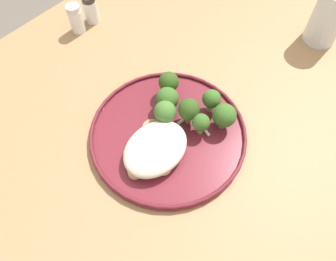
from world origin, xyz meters
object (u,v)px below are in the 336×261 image
(broccoli_floret_split_head, at_px, (200,122))
(broccoli_floret_rear_charred, at_px, (167,99))
(seared_scallop_left_edge, at_px, (152,128))
(seared_scallop_right_edge, at_px, (160,149))
(broccoli_floret_left_leaning, at_px, (169,83))
(pepper_shaker, at_px, (91,9))
(dinner_plate, at_px, (168,134))
(broccoli_floret_right_tilted, at_px, (224,116))
(broccoli_floret_center_pile, at_px, (189,110))
(broccoli_floret_small_sprig, at_px, (167,110))
(broccoli_floret_front_edge, at_px, (211,99))
(salt_shaker, at_px, (76,19))
(water_glass, at_px, (327,20))
(seared_scallop_on_noodles, at_px, (135,172))
(seared_scallop_large_seared, at_px, (164,167))
(seared_scallop_center_golden, at_px, (135,153))
(seared_scallop_half_hidden, at_px, (147,151))

(broccoli_floret_split_head, xyz_separation_m, broccoli_floret_rear_charred, (-0.00, 0.08, 0.00))
(seared_scallop_left_edge, height_order, seared_scallop_right_edge, seared_scallop_right_edge)
(broccoli_floret_left_leaning, bearing_deg, pepper_shaker, 79.42)
(dinner_plate, height_order, broccoli_floret_right_tilted, broccoli_floret_right_tilted)
(broccoli_floret_center_pile, distance_m, pepper_shaker, 0.36)
(broccoli_floret_small_sprig, bearing_deg, seared_scallop_right_edge, -148.68)
(broccoli_floret_front_edge, relative_size, broccoli_floret_right_tilted, 0.91)
(broccoli_floret_right_tilted, height_order, salt_shaker, same)
(broccoli_floret_rear_charred, distance_m, broccoli_floret_left_leaning, 0.04)
(broccoli_floret_front_edge, relative_size, broccoli_floret_small_sprig, 0.93)
(seared_scallop_right_edge, bearing_deg, pepper_shaker, 65.83)
(broccoli_floret_split_head, relative_size, broccoli_floret_center_pile, 0.82)
(dinner_plate, distance_m, broccoli_floret_right_tilted, 0.11)
(seared_scallop_right_edge, relative_size, broccoli_floret_center_pile, 0.47)
(seared_scallop_left_edge, relative_size, pepper_shaker, 0.52)
(broccoli_floret_split_head, relative_size, broccoli_floret_right_tilted, 0.84)
(water_glass, bearing_deg, seared_scallop_on_noodles, 171.87)
(broccoli_floret_rear_charred, height_order, broccoli_floret_small_sprig, broccoli_floret_small_sprig)
(seared_scallop_large_seared, height_order, broccoli_floret_center_pile, broccoli_floret_center_pile)
(seared_scallop_left_edge, distance_m, broccoli_floret_left_leaning, 0.10)
(dinner_plate, bearing_deg, water_glass, -11.60)
(seared_scallop_right_edge, relative_size, broccoli_floret_left_leaning, 0.48)
(seared_scallop_on_noodles, distance_m, seared_scallop_right_edge, 0.06)
(broccoli_floret_small_sprig, height_order, water_glass, water_glass)
(seared_scallop_on_noodles, height_order, seared_scallop_right_edge, same)
(broccoli_floret_split_head, bearing_deg, broccoli_floret_center_pile, 82.36)
(dinner_plate, xyz_separation_m, water_glass, (0.42, -0.09, 0.04))
(seared_scallop_center_golden, height_order, broccoli_floret_small_sprig, broccoli_floret_small_sprig)
(broccoli_floret_front_edge, distance_m, broccoli_floret_left_leaning, 0.09)
(seared_scallop_center_golden, bearing_deg, broccoli_floret_center_pile, -10.35)
(seared_scallop_on_noodles, height_order, broccoli_floret_center_pile, broccoli_floret_center_pile)
(seared_scallop_center_golden, bearing_deg, broccoli_floret_small_sprig, 4.77)
(seared_scallop_large_seared, relative_size, water_glass, 0.24)
(seared_scallop_half_hidden, xyz_separation_m, seared_scallop_large_seared, (-0.00, -0.04, -0.00))
(broccoli_floret_front_edge, xyz_separation_m, broccoli_floret_right_tilted, (-0.02, -0.04, 0.00))
(broccoli_floret_rear_charred, bearing_deg, seared_scallop_large_seared, -141.28)
(broccoli_floret_left_leaning, xyz_separation_m, pepper_shaker, (0.05, 0.29, -0.01))
(broccoli_floret_split_head, relative_size, broccoli_floret_front_edge, 0.92)
(seared_scallop_right_edge, distance_m, water_glass, 0.47)
(broccoli_floret_rear_charred, bearing_deg, seared_scallop_right_edge, -146.28)
(seared_scallop_on_noodles, xyz_separation_m, broccoli_floret_rear_charred, (0.14, 0.05, 0.02))
(seared_scallop_half_hidden, relative_size, broccoli_floret_left_leaning, 0.47)
(seared_scallop_center_golden, xyz_separation_m, broccoli_floret_rear_charred, (0.12, 0.03, 0.02))
(water_glass, bearing_deg, seared_scallop_large_seared, 174.85)
(broccoli_floret_left_leaning, distance_m, water_glass, 0.38)
(seared_scallop_large_seared, bearing_deg, seared_scallop_half_hidden, 84.39)
(broccoli_floret_center_pile, relative_size, broccoli_floret_left_leaning, 1.01)
(seared_scallop_left_edge, xyz_separation_m, water_glass, (0.44, -0.11, 0.03))
(salt_shaker, height_order, pepper_shaker, same)
(seared_scallop_center_golden, bearing_deg, broccoli_floret_right_tilted, -26.63)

